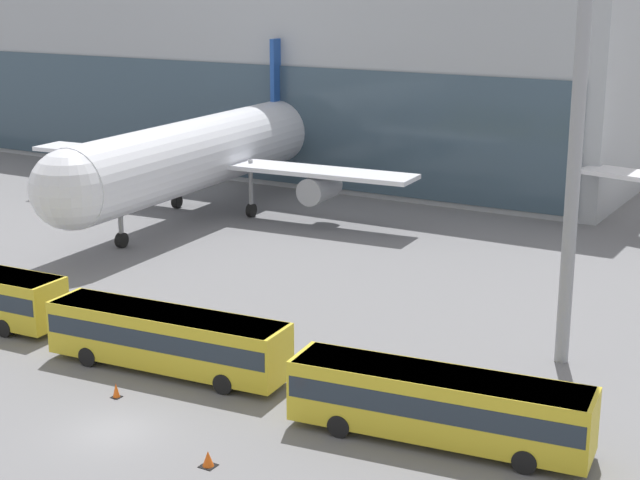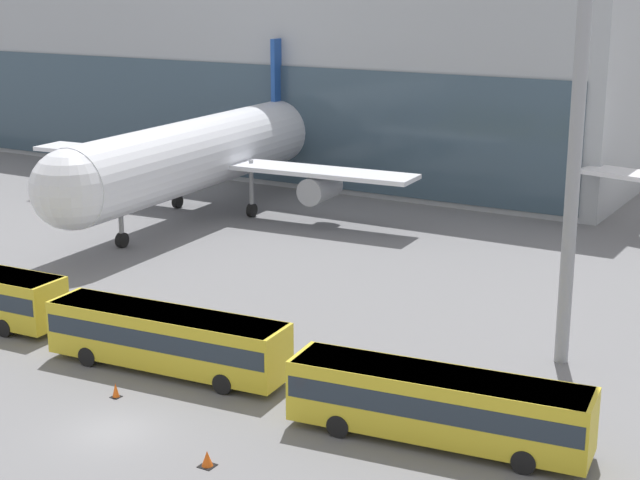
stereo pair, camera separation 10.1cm
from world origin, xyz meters
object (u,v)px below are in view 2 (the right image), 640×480
object	(u,v)px
floodlight_mast	(585,2)
shuttle_bus_2	(437,402)
traffic_cone_0	(207,459)
traffic_cone_2	(116,390)
airliner_at_gate_near	(204,152)
shuttle_bus_1	(166,336)

from	to	relation	value
floodlight_mast	shuttle_bus_2	bearing A→B (deg)	-98.74
traffic_cone_0	traffic_cone_2	bearing A→B (deg)	157.50
airliner_at_gate_near	floodlight_mast	world-z (taller)	floodlight_mast
floodlight_mast	traffic_cone_0	xyz separation A→B (m)	(-8.71, -18.01, -17.38)
shuttle_bus_2	traffic_cone_0	size ratio (longest dim) A/B	19.42
shuttle_bus_1	traffic_cone_2	xyz separation A→B (m)	(-0.02, -3.73, -1.46)
shuttle_bus_2	shuttle_bus_1	bearing A→B (deg)	171.93
shuttle_bus_1	shuttle_bus_2	bearing A→B (deg)	-6.16
shuttle_bus_1	shuttle_bus_2	size ratio (longest dim) A/B	1.00
shuttle_bus_1	traffic_cone_2	world-z (taller)	shuttle_bus_1
floodlight_mast	traffic_cone_0	size ratio (longest dim) A/B	46.50
airliner_at_gate_near	traffic_cone_0	world-z (taller)	airliner_at_gate_near
shuttle_bus_1	floodlight_mast	bearing A→B (deg)	29.26
shuttle_bus_1	traffic_cone_0	bearing A→B (deg)	-47.01
airliner_at_gate_near	floodlight_mast	bearing A→B (deg)	60.68
floodlight_mast	traffic_cone_2	bearing A→B (deg)	-137.82
shuttle_bus_2	traffic_cone_2	size ratio (longest dim) A/B	18.15
shuttle_bus_1	traffic_cone_2	distance (m)	4.00
shuttle_bus_1	traffic_cone_2	bearing A→B (deg)	-95.24
shuttle_bus_2	floodlight_mast	bearing A→B (deg)	74.42
floodlight_mast	traffic_cone_2	size ratio (longest dim) A/B	43.45
shuttle_bus_2	airliner_at_gate_near	bearing A→B (deg)	133.11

